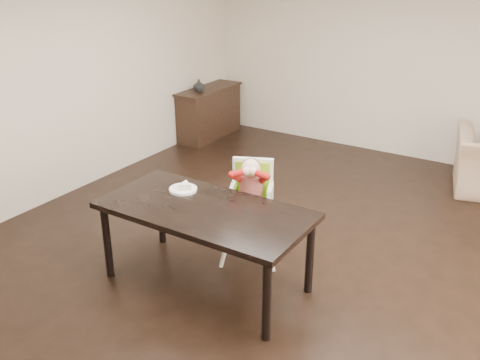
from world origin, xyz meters
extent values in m
plane|color=black|center=(0.00, 0.00, 0.00)|extent=(7.00, 7.00, 0.00)
cube|color=beige|center=(0.00, 3.50, 1.35)|extent=(6.00, 0.02, 2.70)
cube|color=beige|center=(-3.00, 0.00, 1.35)|extent=(0.02, 7.00, 2.70)
cube|color=black|center=(-0.41, -0.70, 0.72)|extent=(1.80, 0.90, 0.05)
cylinder|color=black|center=(-1.23, -1.07, 0.35)|extent=(0.07, 0.07, 0.70)
cylinder|color=black|center=(0.41, -1.07, 0.35)|extent=(0.07, 0.07, 0.70)
cylinder|color=black|center=(-1.23, -0.33, 0.35)|extent=(0.07, 0.07, 0.70)
cylinder|color=black|center=(0.41, -0.33, 0.35)|extent=(0.07, 0.07, 0.70)
cylinder|color=white|center=(-0.43, -0.34, 0.27)|extent=(0.05, 0.05, 0.54)
cylinder|color=white|center=(-0.08, -0.18, 0.27)|extent=(0.05, 0.05, 0.54)
cylinder|color=white|center=(-0.58, 0.01, 0.27)|extent=(0.05, 0.05, 0.54)
cylinder|color=white|center=(-0.23, 0.17, 0.27)|extent=(0.05, 0.05, 0.54)
cube|color=white|center=(-0.33, -0.08, 0.54)|extent=(0.49, 0.47, 0.05)
cube|color=#86C919|center=(-0.33, -0.08, 0.57)|extent=(0.40, 0.39, 0.03)
cube|color=white|center=(-0.39, 0.05, 0.76)|extent=(0.37, 0.20, 0.40)
cube|color=#86C919|center=(-0.38, 0.03, 0.75)|extent=(0.31, 0.15, 0.36)
cube|color=black|center=(-0.41, -0.06, 0.75)|extent=(0.10, 0.17, 0.02)
cube|color=black|center=(-0.29, -0.01, 0.75)|extent=(0.10, 0.17, 0.02)
cylinder|color=red|center=(-0.33, -0.08, 0.71)|extent=(0.29, 0.29, 0.26)
sphere|color=beige|center=(-0.32, -0.10, 0.93)|extent=(0.23, 0.23, 0.17)
ellipsoid|color=brown|center=(-0.33, -0.08, 0.94)|extent=(0.23, 0.22, 0.13)
sphere|color=beige|center=(-0.32, -0.20, 0.93)|extent=(0.10, 0.10, 0.08)
sphere|color=beige|center=(-0.25, -0.17, 0.93)|extent=(0.10, 0.10, 0.08)
cylinder|color=white|center=(-0.78, -0.52, 0.76)|extent=(0.28, 0.28, 0.02)
torus|color=white|center=(-0.78, -0.52, 0.77)|extent=(0.28, 0.28, 0.01)
cube|color=black|center=(-2.78, 2.70, 0.38)|extent=(0.40, 1.20, 0.76)
cube|color=black|center=(-2.78, 2.70, 0.78)|extent=(0.44, 1.26, 0.03)
imported|color=#99999E|center=(-2.78, 2.45, 0.88)|extent=(0.20, 0.21, 0.18)
camera|label=1|loc=(2.00, -3.96, 2.73)|focal=40.00mm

